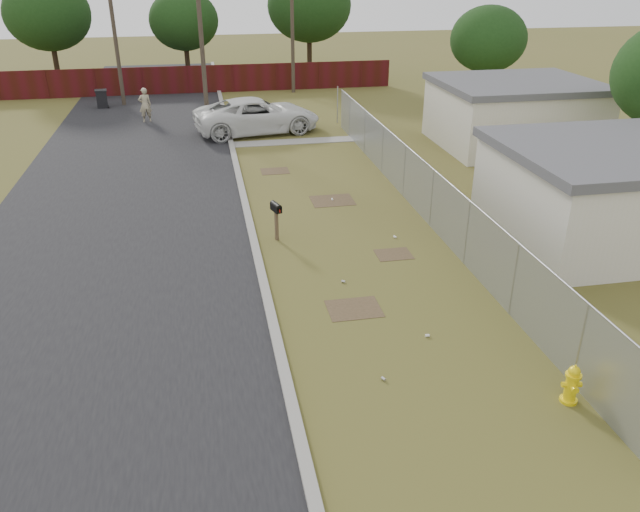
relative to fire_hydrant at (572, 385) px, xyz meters
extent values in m
plane|color=brown|center=(-2.70, 9.53, -0.43)|extent=(120.00, 120.00, 0.00)
cube|color=black|center=(-10.20, 17.53, -0.42)|extent=(9.00, 60.00, 0.02)
cube|color=gray|center=(-5.70, 17.53, -0.37)|extent=(0.25, 60.00, 0.12)
cube|color=gray|center=(-2.70, 21.03, -0.41)|extent=(6.20, 1.00, 0.03)
cylinder|color=#9799A0|center=(0.40, 0.53, 0.57)|extent=(0.06, 0.06, 2.00)
cylinder|color=#9799A0|center=(0.40, 3.53, 0.57)|extent=(0.06, 0.06, 2.00)
cylinder|color=#9799A0|center=(0.40, 6.53, 0.57)|extent=(0.06, 0.06, 2.00)
cylinder|color=#9799A0|center=(0.40, 9.53, 0.57)|extent=(0.06, 0.06, 2.00)
cylinder|color=#9799A0|center=(0.40, 12.53, 0.57)|extent=(0.06, 0.06, 2.00)
cylinder|color=#9799A0|center=(0.40, 15.53, 0.57)|extent=(0.06, 0.06, 2.00)
cylinder|color=#9799A0|center=(0.40, 18.53, 0.57)|extent=(0.06, 0.06, 2.00)
cylinder|color=#9799A0|center=(0.40, 21.53, 0.57)|extent=(0.06, 0.06, 2.00)
cylinder|color=#9799A0|center=(0.40, 24.53, 0.57)|extent=(0.06, 0.06, 2.00)
cylinder|color=#9799A0|center=(0.40, 10.53, 1.57)|extent=(0.04, 26.00, 0.04)
cube|color=#8E939A|center=(0.40, 10.53, 0.57)|extent=(0.01, 26.00, 2.00)
cube|color=black|center=(0.46, 10.53, -0.13)|extent=(0.03, 26.00, 0.60)
cube|color=#410E11|center=(-8.70, 34.53, 0.47)|extent=(30.00, 0.12, 1.80)
cylinder|color=#45382E|center=(-6.70, 25.53, 4.07)|extent=(0.24, 0.24, 9.00)
cylinder|color=#45382E|center=(-11.70, 31.53, 4.07)|extent=(0.24, 0.24, 9.00)
cylinder|color=#45382E|center=(-0.70, 33.53, 4.07)|extent=(0.24, 0.24, 9.00)
cube|color=silver|center=(6.30, 7.53, 0.97)|extent=(8.00, 6.00, 2.80)
cube|color=#505056|center=(6.30, 7.53, 2.52)|extent=(8.32, 6.24, 0.30)
cube|color=silver|center=(7.80, 18.53, 0.97)|extent=(7.00, 6.00, 2.80)
cube|color=#505056|center=(7.80, 18.53, 2.52)|extent=(7.28, 6.24, 0.30)
cylinder|color=#2F2315|center=(-16.70, 38.53, 1.22)|extent=(0.36, 0.36, 3.30)
ellipsoid|color=#153311|center=(-16.70, 38.53, 4.45)|extent=(5.70, 5.70, 4.84)
cylinder|color=#2F2315|center=(-7.70, 39.53, 1.00)|extent=(0.36, 0.36, 2.86)
ellipsoid|color=#153311|center=(-7.70, 39.53, 3.80)|extent=(4.94, 4.94, 4.20)
cylinder|color=#2F2315|center=(1.30, 38.53, 1.33)|extent=(0.36, 0.36, 3.52)
ellipsoid|color=#153311|center=(1.30, 38.53, 4.77)|extent=(6.08, 6.08, 5.17)
cylinder|color=#2F2315|center=(10.30, 27.53, 0.89)|extent=(0.36, 0.36, 2.64)
ellipsoid|color=#153311|center=(10.30, 27.53, 3.47)|extent=(4.56, 4.56, 3.88)
cylinder|color=yellow|center=(0.00, 0.01, -0.39)|extent=(0.42, 0.42, 0.06)
cylinder|color=yellow|center=(0.00, 0.01, -0.07)|extent=(0.30, 0.30, 0.62)
cylinder|color=yellow|center=(0.00, 0.01, 0.24)|extent=(0.38, 0.38, 0.05)
sphere|color=yellow|center=(0.00, 0.01, 0.32)|extent=(0.28, 0.28, 0.25)
cylinder|color=yellow|center=(0.00, 0.01, 0.45)|extent=(0.05, 0.05, 0.06)
cylinder|color=yellow|center=(-0.15, 0.03, 0.00)|extent=(0.13, 0.13, 0.12)
cylinder|color=yellow|center=(0.15, -0.02, 0.00)|extent=(0.13, 0.13, 0.12)
cylinder|color=yellow|center=(-0.02, -0.14, 0.00)|extent=(0.17, 0.15, 0.15)
cube|color=brown|center=(-4.93, 9.32, 0.11)|extent=(0.12, 0.12, 1.07)
cube|color=black|center=(-4.93, 9.32, 0.68)|extent=(0.34, 0.55, 0.19)
cylinder|color=black|center=(-4.93, 9.32, 0.77)|extent=(0.34, 0.55, 0.19)
cube|color=#B8190D|center=(-4.84, 9.05, 0.68)|extent=(0.03, 0.05, 0.11)
imported|color=silver|center=(-4.16, 23.21, 0.47)|extent=(6.88, 4.02, 1.80)
imported|color=tan|center=(-10.04, 26.71, 0.52)|extent=(0.78, 0.61, 1.89)
cube|color=black|center=(-12.91, 30.98, 0.08)|extent=(0.71, 0.71, 1.01)
cube|color=black|center=(-12.91, 30.98, 0.61)|extent=(0.79, 0.79, 0.08)
cylinder|color=black|center=(-12.55, 30.72, -0.32)|extent=(0.08, 0.22, 0.21)
cylinder|color=white|center=(-2.06, 2.88, -0.39)|extent=(0.11, 0.08, 0.07)
cylinder|color=#B5B5BA|center=(-3.45, 6.00, -0.39)|extent=(0.12, 0.11, 0.07)
cylinder|color=white|center=(-1.09, 8.73, -0.39)|extent=(0.11, 0.12, 0.07)
cylinder|color=#B5B5BA|center=(-3.59, 1.41, -0.39)|extent=(0.11, 0.12, 0.07)
cylinder|color=white|center=(-2.40, 12.57, -0.39)|extent=(0.07, 0.10, 0.07)
camera|label=1|loc=(-7.05, -9.24, 7.95)|focal=35.00mm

